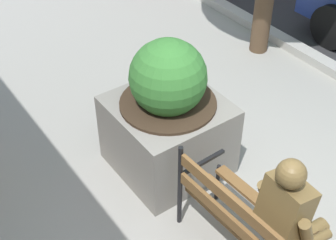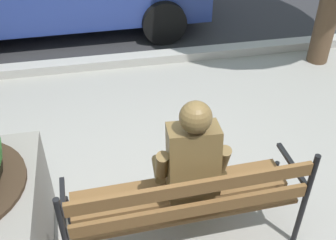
{
  "view_description": "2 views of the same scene",
  "coord_description": "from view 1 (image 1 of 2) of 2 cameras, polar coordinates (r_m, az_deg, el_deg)",
  "views": [
    {
      "loc": [
        1.7,
        -2.1,
        3.69
      ],
      "look_at": [
        -1.36,
        0.09,
        0.6
      ],
      "focal_mm": 52.34,
      "sensor_mm": 36.0,
      "label": 1
    },
    {
      "loc": [
        -0.31,
        -2.1,
        2.9
      ],
      "look_at": [
        0.21,
        0.62,
        0.75
      ],
      "focal_mm": 44.82,
      "sensor_mm": 36.0,
      "label": 2
    }
  ],
  "objects": [
    {
      "name": "bronze_statue_seated",
      "position": [
        4.01,
        14.57,
        -11.31
      ],
      "size": [
        0.66,
        0.76,
        1.37
      ],
      "color": "brown",
      "rests_on": "ground"
    },
    {
      "name": "park_bench",
      "position": [
        4.02,
        11.37,
        -13.22
      ],
      "size": [
        1.82,
        0.6,
        0.95
      ],
      "color": "brown",
      "rests_on": "ground"
    },
    {
      "name": "concrete_planter",
      "position": [
        4.85,
        0.0,
        0.26
      ],
      "size": [
        1.05,
        1.05,
        1.48
      ],
      "color": "gray",
      "rests_on": "ground"
    }
  ]
}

